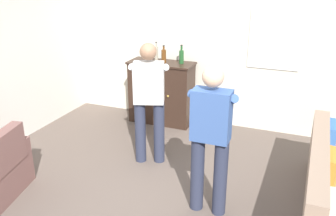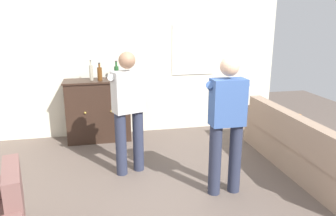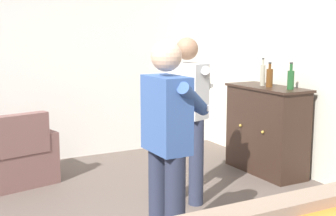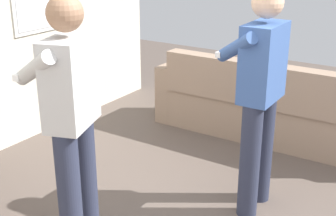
{
  "view_description": "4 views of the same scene",
  "coord_description": "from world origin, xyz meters",
  "px_view_note": "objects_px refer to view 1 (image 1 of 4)",
  "views": [
    {
      "loc": [
        1.59,
        -3.35,
        2.6
      ],
      "look_at": [
        0.09,
        0.38,
        1.06
      ],
      "focal_mm": 40.0,
      "sensor_mm": 36.0,
      "label": 1
    },
    {
      "loc": [
        -0.77,
        -3.32,
        2.1
      ],
      "look_at": [
        0.06,
        0.56,
        1.0
      ],
      "focal_mm": 35.0,
      "sensor_mm": 36.0,
      "label": 2
    },
    {
      "loc": [
        3.59,
        -1.42,
        1.75
      ],
      "look_at": [
        -0.01,
        0.5,
        1.07
      ],
      "focal_mm": 50.0,
      "sensor_mm": 36.0,
      "label": 3
    },
    {
      "loc": [
        -2.35,
        -1.04,
        1.99
      ],
      "look_at": [
        -0.05,
        0.45,
        0.98
      ],
      "focal_mm": 50.0,
      "sensor_mm": 36.0,
      "label": 4
    }
  ],
  "objects_px": {
    "sideboard_cabinet": "(161,92)",
    "bottle_liquor_amber": "(164,56)",
    "bottle_spirits_clear": "(181,56)",
    "person_standing_right": "(211,134)",
    "couch": "(330,192)",
    "bottle_wine_green": "(156,54)",
    "person_standing_left": "(149,98)"
  },
  "relations": [
    {
      "from": "sideboard_cabinet",
      "to": "person_standing_left",
      "type": "distance_m",
      "value": 1.48
    },
    {
      "from": "sideboard_cabinet",
      "to": "bottle_wine_green",
      "type": "bearing_deg",
      "value": -169.12
    },
    {
      "from": "person_standing_right",
      "to": "bottle_wine_green",
      "type": "bearing_deg",
      "value": 126.04
    },
    {
      "from": "couch",
      "to": "person_standing_right",
      "type": "xyz_separation_m",
      "value": [
        -1.25,
        -0.34,
        0.6
      ]
    },
    {
      "from": "bottle_spirits_clear",
      "to": "person_standing_left",
      "type": "bearing_deg",
      "value": -87.58
    },
    {
      "from": "couch",
      "to": "bottle_wine_green",
      "type": "xyz_separation_m",
      "value": [
        -2.82,
        1.82,
        0.88
      ]
    },
    {
      "from": "couch",
      "to": "bottle_wine_green",
      "type": "distance_m",
      "value": 3.46
    },
    {
      "from": "sideboard_cabinet",
      "to": "couch",
      "type": "bearing_deg",
      "value": -33.83
    },
    {
      "from": "couch",
      "to": "bottle_spirits_clear",
      "type": "xyz_separation_m",
      "value": [
        -2.39,
        1.88,
        0.86
      ]
    },
    {
      "from": "bottle_liquor_amber",
      "to": "person_standing_right",
      "type": "xyz_separation_m",
      "value": [
        1.43,
        -2.14,
        -0.26
      ]
    },
    {
      "from": "bottle_spirits_clear",
      "to": "person_standing_right",
      "type": "bearing_deg",
      "value": -62.72
    },
    {
      "from": "couch",
      "to": "person_standing_right",
      "type": "relative_size",
      "value": 1.52
    },
    {
      "from": "couch",
      "to": "bottle_spirits_clear",
      "type": "bearing_deg",
      "value": 141.87
    },
    {
      "from": "person_standing_left",
      "to": "person_standing_right",
      "type": "distance_m",
      "value": 1.35
    },
    {
      "from": "bottle_liquor_amber",
      "to": "person_standing_right",
      "type": "relative_size",
      "value": 0.18
    },
    {
      "from": "couch",
      "to": "bottle_wine_green",
      "type": "bearing_deg",
      "value": 147.18
    },
    {
      "from": "bottle_wine_green",
      "to": "bottle_spirits_clear",
      "type": "height_order",
      "value": "bottle_wine_green"
    },
    {
      "from": "couch",
      "to": "person_standing_left",
      "type": "xyz_separation_m",
      "value": [
        -2.33,
        0.46,
        0.6
      ]
    },
    {
      "from": "bottle_liquor_amber",
      "to": "person_standing_left",
      "type": "bearing_deg",
      "value": -75.56
    },
    {
      "from": "sideboard_cabinet",
      "to": "person_standing_right",
      "type": "distance_m",
      "value": 2.66
    },
    {
      "from": "couch",
      "to": "sideboard_cabinet",
      "type": "bearing_deg",
      "value": 146.17
    },
    {
      "from": "bottle_wine_green",
      "to": "bottle_liquor_amber",
      "type": "height_order",
      "value": "bottle_wine_green"
    },
    {
      "from": "sideboard_cabinet",
      "to": "bottle_liquor_amber",
      "type": "relative_size",
      "value": 3.75
    },
    {
      "from": "bottle_liquor_amber",
      "to": "bottle_spirits_clear",
      "type": "distance_m",
      "value": 0.29
    },
    {
      "from": "couch",
      "to": "person_standing_right",
      "type": "bearing_deg",
      "value": -164.9
    },
    {
      "from": "person_standing_left",
      "to": "person_standing_right",
      "type": "xyz_separation_m",
      "value": [
        1.08,
        -0.8,
        0.0
      ]
    },
    {
      "from": "person_standing_right",
      "to": "couch",
      "type": "bearing_deg",
      "value": 15.1
    },
    {
      "from": "couch",
      "to": "sideboard_cabinet",
      "type": "xyz_separation_m",
      "value": [
        -2.73,
        1.83,
        0.21
      ]
    },
    {
      "from": "bottle_liquor_amber",
      "to": "person_standing_right",
      "type": "height_order",
      "value": "person_standing_right"
    },
    {
      "from": "person_standing_left",
      "to": "person_standing_right",
      "type": "height_order",
      "value": "same"
    },
    {
      "from": "bottle_wine_green",
      "to": "person_standing_right",
      "type": "relative_size",
      "value": 0.2
    },
    {
      "from": "sideboard_cabinet",
      "to": "bottle_liquor_amber",
      "type": "xyz_separation_m",
      "value": [
        0.06,
        -0.03,
        0.66
      ]
    }
  ]
}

